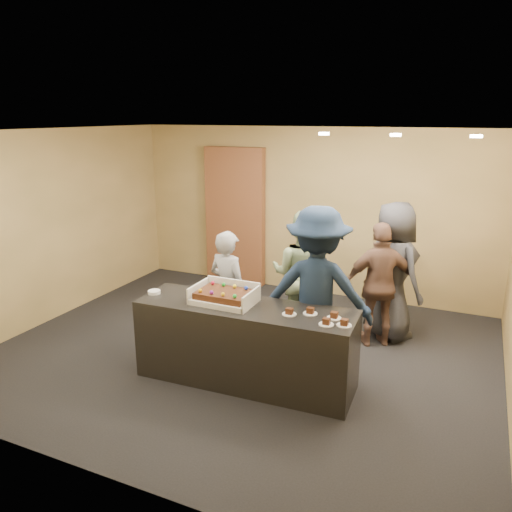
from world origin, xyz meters
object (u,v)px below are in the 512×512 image
object	(u,v)px
serving_counter	(245,344)
person_dark_suit	(393,271)
sheet_cake	(224,294)
plate_stack	(154,292)
person_navy_man	(317,292)
storage_cabinet	(235,217)
person_sage_man	(301,275)
person_server_grey	(228,291)
person_brown_extra	(380,285)
cake_box	(225,298)

from	to	relation	value
serving_counter	person_dark_suit	xyz separation A→B (m)	(1.25, 1.86, 0.46)
sheet_cake	serving_counter	bearing A→B (deg)	-0.00
plate_stack	person_navy_man	bearing A→B (deg)	19.94
storage_cabinet	person_sage_man	distance (m)	2.43
serving_counter	person_server_grey	xyz separation A→B (m)	(-0.55, 0.68, 0.32)
person_server_grey	person_dark_suit	xyz separation A→B (m)	(1.80, 1.18, 0.15)
person_server_grey	person_navy_man	xyz separation A→B (m)	(1.18, -0.12, 0.20)
storage_cabinet	person_brown_extra	size ratio (longest dim) A/B	1.46
serving_counter	person_brown_extra	size ratio (longest dim) A/B	1.49
sheet_cake	person_navy_man	bearing A→B (deg)	32.20
sheet_cake	person_dark_suit	distance (m)	2.39
sheet_cake	person_brown_extra	world-z (taller)	person_brown_extra
sheet_cake	person_server_grey	xyz separation A→B (m)	(-0.30, 0.68, -0.23)
cake_box	plate_stack	distance (m)	0.87
plate_stack	person_dark_suit	xyz separation A→B (m)	(2.37, 1.94, -0.00)
storage_cabinet	person_sage_man	bearing A→B (deg)	-42.33
storage_cabinet	plate_stack	xyz separation A→B (m)	(0.51, -3.12, -0.26)
person_navy_man	person_dark_suit	world-z (taller)	person_navy_man
person_sage_man	person_brown_extra	distance (m)	1.01
storage_cabinet	sheet_cake	distance (m)	3.34
cake_box	plate_stack	size ratio (longest dim) A/B	4.69
person_dark_suit	person_sage_man	bearing A→B (deg)	60.67
serving_counter	person_server_grey	bearing A→B (deg)	126.73
person_sage_man	plate_stack	bearing A→B (deg)	47.76
storage_cabinet	person_dark_suit	world-z (taller)	storage_cabinet
serving_counter	storage_cabinet	size ratio (longest dim) A/B	1.02
storage_cabinet	serving_counter	bearing A→B (deg)	-61.77
serving_counter	person_sage_man	size ratio (longest dim) A/B	1.41
plate_stack	person_brown_extra	bearing A→B (deg)	35.78
serving_counter	storage_cabinet	distance (m)	3.53
person_dark_suit	person_navy_man	bearing A→B (deg)	103.52
storage_cabinet	sheet_cake	world-z (taller)	storage_cabinet
person_server_grey	person_brown_extra	size ratio (longest dim) A/B	0.95
serving_counter	person_brown_extra	xyz separation A→B (m)	(1.15, 1.55, 0.36)
serving_counter	plate_stack	distance (m)	1.21
plate_stack	cake_box	bearing A→B (deg)	6.86
storage_cabinet	person_dark_suit	size ratio (longest dim) A/B	1.29
person_brown_extra	cake_box	bearing A→B (deg)	19.52
person_brown_extra	person_dark_suit	bearing A→B (deg)	-135.94
sheet_cake	plate_stack	distance (m)	0.87
person_sage_man	serving_counter	bearing A→B (deg)	82.03
person_dark_suit	serving_counter	bearing A→B (deg)	95.04
serving_counter	plate_stack	size ratio (longest dim) A/B	16.73
storage_cabinet	person_sage_man	size ratio (longest dim) A/B	1.39
cake_box	person_brown_extra	bearing A→B (deg)	47.53
cake_box	person_dark_suit	world-z (taller)	person_dark_suit
plate_stack	serving_counter	bearing A→B (deg)	4.07
storage_cabinet	cake_box	distance (m)	3.32
storage_cabinet	cake_box	size ratio (longest dim) A/B	3.50
storage_cabinet	person_sage_man	xyz separation A→B (m)	(1.78, -1.62, -0.33)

